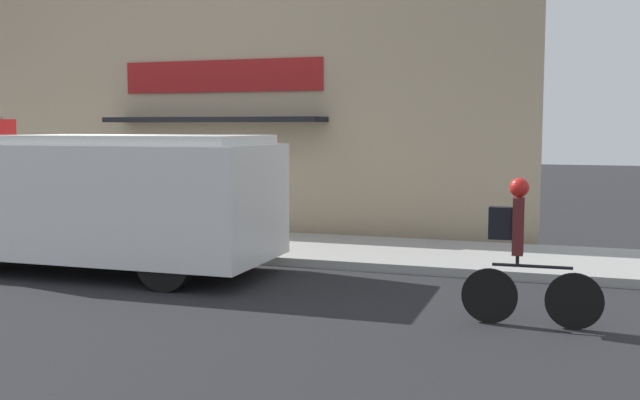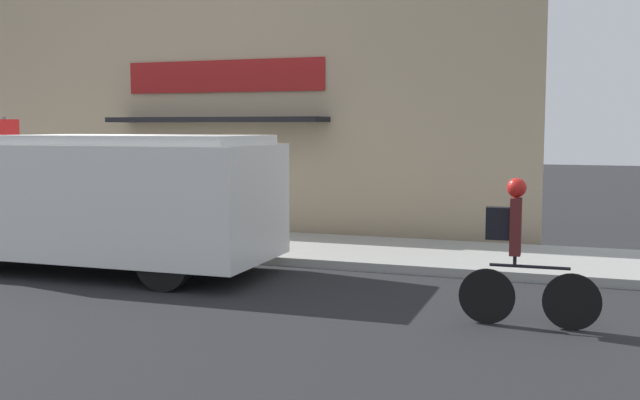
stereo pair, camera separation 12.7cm
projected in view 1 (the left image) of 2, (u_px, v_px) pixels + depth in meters
ground_plane at (116, 255)px, 12.87m from camera, size 70.00×70.00×0.00m
sidewalk at (158, 240)px, 14.14m from camera, size 28.00×2.72×0.14m
storefront at (202, 107)px, 15.56m from camera, size 13.69×1.02×5.22m
school_bus at (112, 201)px, 11.29m from camera, size 5.56×2.61×2.08m
cyclist at (521, 253)px, 8.27m from camera, size 1.53×0.22×1.65m
stop_sign_post at (1, 156)px, 14.20m from camera, size 0.45×0.45×2.26m
trash_bin at (61, 207)px, 15.03m from camera, size 0.49×0.49×0.92m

